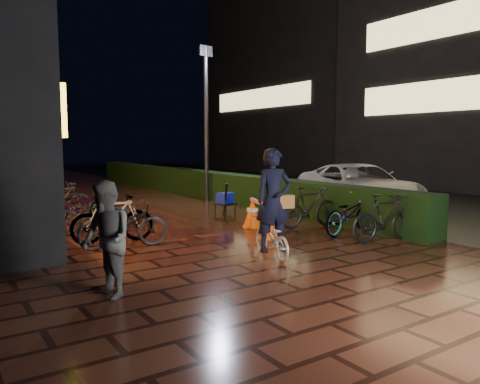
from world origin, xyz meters
TOP-DOWN VIEW (x-y plane):
  - ground at (0.00, 0.00)m, footprint 80.00×80.00m
  - asphalt_road at (9.00, 5.00)m, footprint 11.00×60.00m
  - hedge at (3.30, 8.00)m, footprint 0.70×20.00m
  - bystander_person at (-3.48, -1.54)m, footprint 0.67×0.82m
  - van at (5.55, 2.18)m, footprint 3.96×5.57m
  - far_buildings at (17.23, 9.61)m, footprint 9.08×31.00m
  - lamp_post_hedge at (2.78, 6.62)m, footprint 0.51×0.15m
  - lamp_post_sf at (-2.84, 7.75)m, footprint 0.44×0.25m
  - cyclist at (-0.29, -1.05)m, footprint 0.79×1.45m
  - traffic_barrier at (0.93, 0.97)m, footprint 0.98×1.78m
  - cart_assembly at (1.37, 3.18)m, footprint 0.62×0.66m
  - parked_bikes_storefront at (-2.31, 3.76)m, footprint 1.98×6.06m
  - parked_bikes_hedge at (2.44, -0.27)m, footprint 2.04×2.83m

SIDE VIEW (x-z plane):
  - ground at x=0.00m, z-range 0.00..0.00m
  - asphalt_road at x=9.00m, z-range 0.00..0.01m
  - traffic_barrier at x=0.93m, z-range 0.00..0.73m
  - parked_bikes_storefront at x=-2.31m, z-range -0.04..0.98m
  - parked_bikes_hedge at x=2.44m, z-range -0.02..1.00m
  - hedge at x=3.30m, z-range 0.00..1.00m
  - cart_assembly at x=1.37m, z-range 0.01..1.01m
  - van at x=5.55m, z-range 0.01..1.42m
  - cyclist at x=-0.29m, z-range -0.25..1.72m
  - bystander_person at x=-3.48m, z-range 0.00..1.57m
  - lamp_post_sf at x=-2.84m, z-range 0.24..4.99m
  - lamp_post_hedge at x=2.78m, z-range 0.27..5.63m
  - far_buildings at x=17.23m, z-range -0.53..13.47m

